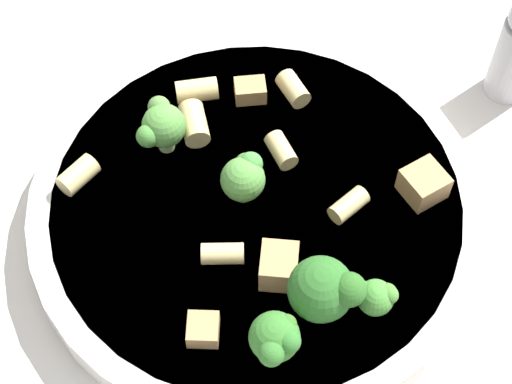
# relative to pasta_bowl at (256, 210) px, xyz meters

# --- Properties ---
(ground_plane) EXTENTS (2.00, 2.00, 0.00)m
(ground_plane) POSITION_rel_pasta_bowl_xyz_m (0.00, 0.00, -0.02)
(ground_plane) COLOR beige
(pasta_bowl) EXTENTS (0.30, 0.30, 0.03)m
(pasta_bowl) POSITION_rel_pasta_bowl_xyz_m (0.00, 0.00, 0.00)
(pasta_bowl) COLOR silver
(pasta_bowl) RESTS_ON ground_plane
(broccoli_floret_0) EXTENTS (0.02, 0.02, 0.03)m
(broccoli_floret_0) POSITION_rel_pasta_bowl_xyz_m (0.10, -0.04, 0.03)
(broccoli_floret_0) COLOR #93B766
(broccoli_floret_0) RESTS_ON pasta_bowl
(broccoli_floret_1) EXTENTS (0.03, 0.03, 0.04)m
(broccoli_floret_1) POSITION_rel_pasta_bowl_xyz_m (0.06, -0.09, 0.04)
(broccoli_floret_1) COLOR #9EC175
(broccoli_floret_1) RESTS_ON pasta_bowl
(broccoli_floret_2) EXTENTS (0.03, 0.03, 0.04)m
(broccoli_floret_2) POSITION_rel_pasta_bowl_xyz_m (-0.07, 0.01, 0.03)
(broccoli_floret_2) COLOR #9EC175
(broccoli_floret_2) RESTS_ON pasta_bowl
(broccoli_floret_3) EXTENTS (0.03, 0.03, 0.03)m
(broccoli_floret_3) POSITION_rel_pasta_bowl_xyz_m (-0.01, 0.00, 0.03)
(broccoli_floret_3) COLOR #9EC175
(broccoli_floret_3) RESTS_ON pasta_bowl
(broccoli_floret_4) EXTENTS (0.05, 0.04, 0.05)m
(broccoli_floret_4) POSITION_rel_pasta_bowl_xyz_m (0.07, -0.05, 0.04)
(broccoli_floret_4) COLOR #9EC175
(broccoli_floret_4) RESTS_ON pasta_bowl
(rigatoni_0) EXTENTS (0.03, 0.03, 0.01)m
(rigatoni_0) POSITION_rel_pasta_bowl_xyz_m (-0.01, 0.09, 0.02)
(rigatoni_0) COLOR #E0C67F
(rigatoni_0) RESTS_ON pasta_bowl
(rigatoni_1) EXTENTS (0.02, 0.03, 0.01)m
(rigatoni_1) POSITION_rel_pasta_bowl_xyz_m (0.06, 0.02, 0.02)
(rigatoni_1) COLOR #E0C67F
(rigatoni_1) RESTS_ON pasta_bowl
(rigatoni_2) EXTENTS (0.02, 0.03, 0.02)m
(rigatoni_2) POSITION_rel_pasta_bowl_xyz_m (-0.11, -0.04, 0.02)
(rigatoni_2) COLOR #E0C67F
(rigatoni_2) RESTS_ON pasta_bowl
(rigatoni_3) EXTENTS (0.03, 0.03, 0.01)m
(rigatoni_3) POSITION_rel_pasta_bowl_xyz_m (-0.00, 0.04, 0.02)
(rigatoni_3) COLOR #E0C67F
(rigatoni_3) RESTS_ON pasta_bowl
(rigatoni_4) EXTENTS (0.03, 0.03, 0.02)m
(rigatoni_4) POSITION_rel_pasta_bowl_xyz_m (-0.07, 0.06, 0.02)
(rigatoni_4) COLOR #E0C67F
(rigatoni_4) RESTS_ON pasta_bowl
(rigatoni_5) EXTENTS (0.03, 0.02, 0.01)m
(rigatoni_5) POSITION_rel_pasta_bowl_xyz_m (0.00, -0.05, 0.02)
(rigatoni_5) COLOR #E0C67F
(rigatoni_5) RESTS_ON pasta_bowl
(rigatoni_6) EXTENTS (0.03, 0.03, 0.02)m
(rigatoni_6) POSITION_rel_pasta_bowl_xyz_m (-0.06, 0.03, 0.02)
(rigatoni_6) COLOR #E0C67F
(rigatoni_6) RESTS_ON pasta_bowl
(chicken_chunk_0) EXTENTS (0.03, 0.03, 0.02)m
(chicken_chunk_0) POSITION_rel_pasta_bowl_xyz_m (0.04, -0.04, 0.02)
(chicken_chunk_0) COLOR tan
(chicken_chunk_0) RESTS_ON pasta_bowl
(chicken_chunk_1) EXTENTS (0.03, 0.03, 0.02)m
(chicken_chunk_1) POSITION_rel_pasta_bowl_xyz_m (0.09, 0.05, 0.02)
(chicken_chunk_1) COLOR tan
(chicken_chunk_1) RESTS_ON pasta_bowl
(chicken_chunk_2) EXTENTS (0.02, 0.02, 0.01)m
(chicken_chunk_2) POSITION_rel_pasta_bowl_xyz_m (0.01, -0.10, 0.02)
(chicken_chunk_2) COLOR tan
(chicken_chunk_2) RESTS_ON pasta_bowl
(chicken_chunk_3) EXTENTS (0.03, 0.03, 0.01)m
(chicken_chunk_3) POSITION_rel_pasta_bowl_xyz_m (-0.04, 0.08, 0.02)
(chicken_chunk_3) COLOR tan
(chicken_chunk_3) RESTS_ON pasta_bowl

